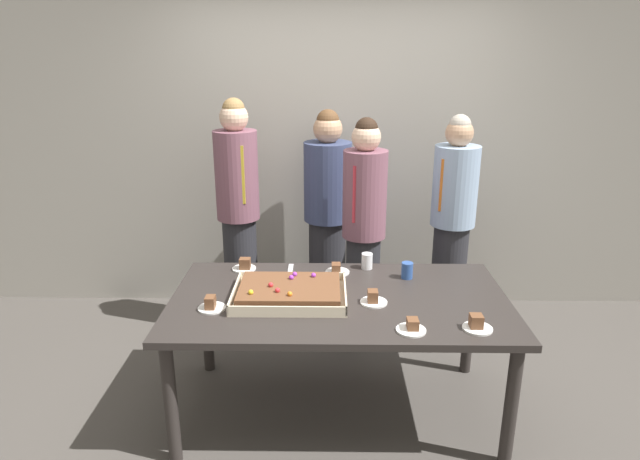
{
  "coord_description": "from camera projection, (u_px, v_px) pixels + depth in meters",
  "views": [
    {
      "loc": [
        -0.07,
        -2.82,
        2.08
      ],
      "look_at": [
        -0.11,
        0.15,
        1.1
      ],
      "focal_mm": 30.9,
      "sensor_mm": 36.0,
      "label": 1
    }
  ],
  "objects": [
    {
      "name": "plated_slice_near_left",
      "position": [
        373.0,
        299.0,
        3.02
      ],
      "size": [
        0.15,
        0.15,
        0.08
      ],
      "color": "white",
      "rests_on": "party_table"
    },
    {
      "name": "drink_cup_nearest",
      "position": [
        367.0,
        261.0,
        3.49
      ],
      "size": [
        0.07,
        0.07,
        0.1
      ],
      "primitive_type": "cylinder",
      "color": "white",
      "rests_on": "party_table"
    },
    {
      "name": "person_far_right_suit",
      "position": [
        364.0,
        231.0,
        3.84
      ],
      "size": [
        0.3,
        0.3,
        1.65
      ],
      "rotation": [
        0.0,
        0.0,
        -2.07
      ],
      "color": "#28282D",
      "rests_on": "ground_plane"
    },
    {
      "name": "party_table",
      "position": [
        339.0,
        310.0,
        3.12
      ],
      "size": [
        1.9,
        1.04,
        0.75
      ],
      "color": "#2D2826",
      "rests_on": "ground_plane"
    },
    {
      "name": "cake_server_utensil",
      "position": [
        290.0,
        270.0,
        3.46
      ],
      "size": [
        0.03,
        0.2,
        0.01
      ],
      "primitive_type": "cube",
      "color": "silver",
      "rests_on": "party_table"
    },
    {
      "name": "interior_back_panel",
      "position": [
        337.0,
        125.0,
        4.38
      ],
      "size": [
        8.0,
        0.12,
        3.0
      ],
      "primitive_type": "cube",
      "color": "#9E998E",
      "rests_on": "ground_plane"
    },
    {
      "name": "plated_slice_far_right",
      "position": [
        477.0,
        324.0,
        2.74
      ],
      "size": [
        0.15,
        0.15,
        0.08
      ],
      "color": "white",
      "rests_on": "party_table"
    },
    {
      "name": "plated_slice_center_back",
      "position": [
        211.0,
        305.0,
        2.95
      ],
      "size": [
        0.15,
        0.15,
        0.08
      ],
      "color": "white",
      "rests_on": "party_table"
    },
    {
      "name": "plated_slice_center_front",
      "position": [
        337.0,
        270.0,
        3.43
      ],
      "size": [
        0.15,
        0.15,
        0.06
      ],
      "color": "white",
      "rests_on": "party_table"
    },
    {
      "name": "person_striped_tie_right",
      "position": [
        452.0,
        223.0,
        4.03
      ],
      "size": [
        0.32,
        0.32,
        1.65
      ],
      "rotation": [
        0.0,
        0.0,
        -2.39
      ],
      "color": "#28282D",
      "rests_on": "ground_plane"
    },
    {
      "name": "drink_cup_middle",
      "position": [
        407.0,
        270.0,
        3.34
      ],
      "size": [
        0.07,
        0.07,
        0.1
      ],
      "primitive_type": "cylinder",
      "color": "#2D5199",
      "rests_on": "party_table"
    },
    {
      "name": "person_green_shirt_behind",
      "position": [
        327.0,
        215.0,
        4.24
      ],
      "size": [
        0.36,
        0.36,
        1.66
      ],
      "rotation": [
        0.0,
        0.0,
        -1.73
      ],
      "color": "#28282D",
      "rests_on": "ground_plane"
    },
    {
      "name": "ground_plane",
      "position": [
        338.0,
        409.0,
        3.33
      ],
      "size": [
        12.0,
        12.0,
        0.0
      ],
      "primitive_type": "plane",
      "color": "#4C4742"
    },
    {
      "name": "person_serving_front",
      "position": [
        239.0,
        214.0,
        4.03
      ],
      "size": [
        0.31,
        0.31,
        1.76
      ],
      "rotation": [
        0.0,
        0.0,
        -1.17
      ],
      "color": "#28282D",
      "rests_on": "ground_plane"
    },
    {
      "name": "plated_slice_far_left",
      "position": [
        412.0,
        327.0,
        2.73
      ],
      "size": [
        0.15,
        0.15,
        0.06
      ],
      "color": "white",
      "rests_on": "party_table"
    },
    {
      "name": "sheet_cake",
      "position": [
        290.0,
        292.0,
        3.07
      ],
      "size": [
        0.63,
        0.47,
        0.1
      ],
      "color": "beige",
      "rests_on": "party_table"
    },
    {
      "name": "plated_slice_near_right",
      "position": [
        245.0,
        266.0,
        3.48
      ],
      "size": [
        0.15,
        0.15,
        0.08
      ],
      "color": "white",
      "rests_on": "party_table"
    }
  ]
}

